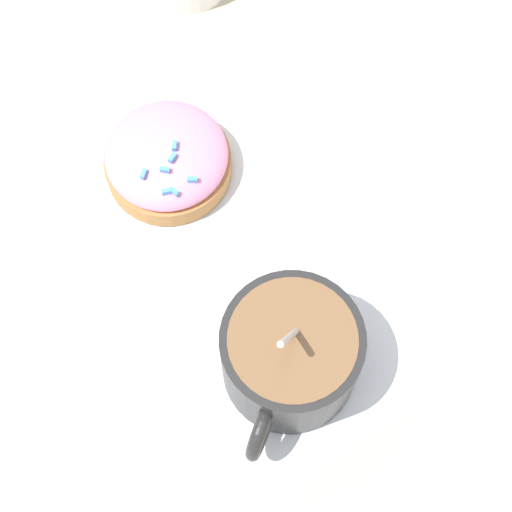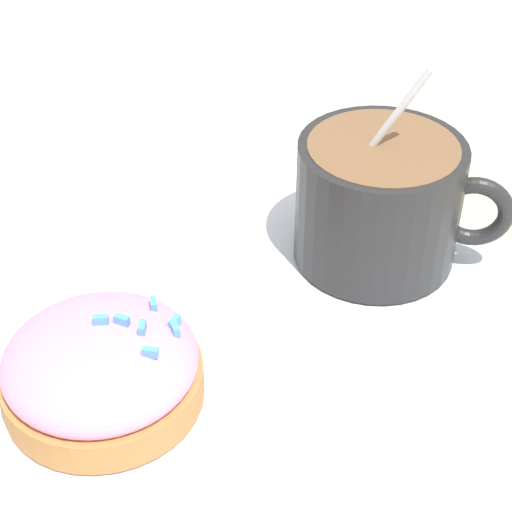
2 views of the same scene
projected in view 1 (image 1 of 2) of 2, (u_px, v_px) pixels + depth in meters
ground_plane at (230, 264)px, 0.62m from camera, size 3.00×3.00×0.00m
paper_napkin at (230, 264)px, 0.61m from camera, size 0.35×0.36×0.00m
coffee_cup at (290, 355)px, 0.55m from camera, size 0.10×0.10×0.12m
frosted_pastry at (167, 158)px, 0.62m from camera, size 0.09×0.09×0.04m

